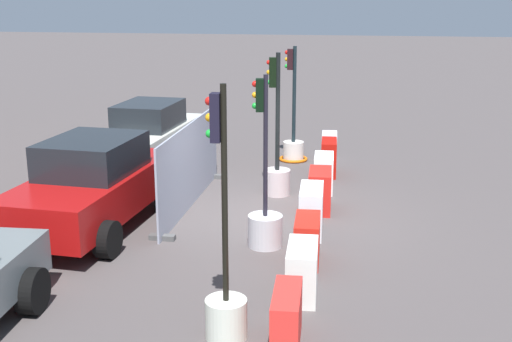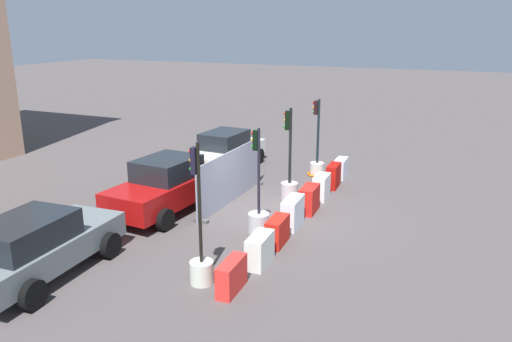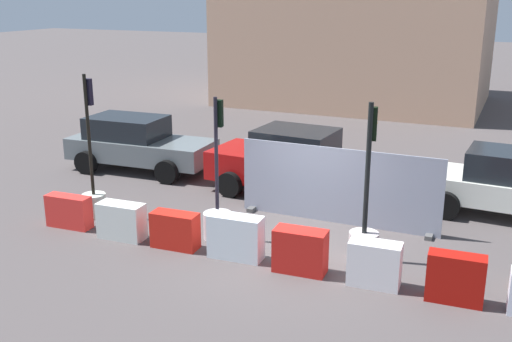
% 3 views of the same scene
% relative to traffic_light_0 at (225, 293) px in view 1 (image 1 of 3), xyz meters
% --- Properties ---
extents(ground_plane, '(120.00, 120.00, 0.00)m').
position_rel_traffic_light_0_xyz_m(ground_plane, '(5.01, 0.05, -0.65)').
color(ground_plane, '#4B4444').
extents(traffic_light_0, '(0.57, 0.57, 3.47)m').
position_rel_traffic_light_0_xyz_m(traffic_light_0, '(0.00, 0.00, 0.00)').
color(traffic_light_0, silver).
rests_on(traffic_light_0, ground_plane).
extents(traffic_light_1, '(0.64, 0.64, 3.18)m').
position_rel_traffic_light_0_xyz_m(traffic_light_1, '(3.41, -0.01, -0.09)').
color(traffic_light_1, '#BDBCC2').
rests_on(traffic_light_1, ground_plane).
extents(traffic_light_2, '(0.61, 0.61, 3.27)m').
position_rel_traffic_light_0_xyz_m(traffic_light_2, '(6.65, 0.21, -0.00)').
color(traffic_light_2, '#B9AAAB').
rests_on(traffic_light_2, ground_plane).
extents(traffic_light_3, '(0.80, 0.80, 3.16)m').
position_rel_traffic_light_0_xyz_m(traffic_light_3, '(9.91, 0.19, -0.10)').
color(traffic_light_3, silver).
rests_on(traffic_light_3, ground_plane).
extents(construction_barrier_0, '(1.10, 0.42, 0.77)m').
position_rel_traffic_light_0_xyz_m(construction_barrier_0, '(-0.06, -0.84, -0.27)').
color(construction_barrier_0, red).
rests_on(construction_barrier_0, ground_plane).
extents(construction_barrier_1, '(1.07, 0.51, 0.81)m').
position_rel_traffic_light_0_xyz_m(construction_barrier_1, '(1.46, -0.90, -0.24)').
color(construction_barrier_1, white).
rests_on(construction_barrier_1, ground_plane).
extents(construction_barrier_2, '(1.04, 0.48, 0.79)m').
position_rel_traffic_light_0_xyz_m(construction_barrier_2, '(2.81, -0.85, -0.26)').
color(construction_barrier_2, red).
rests_on(construction_barrier_2, ground_plane).
extents(construction_barrier_3, '(1.15, 0.50, 0.92)m').
position_rel_traffic_light_0_xyz_m(construction_barrier_3, '(4.23, -0.80, -0.19)').
color(construction_barrier_3, white).
rests_on(construction_barrier_3, ground_plane).
extents(construction_barrier_4, '(1.05, 0.53, 0.88)m').
position_rel_traffic_light_0_xyz_m(construction_barrier_4, '(5.66, -0.87, -0.21)').
color(construction_barrier_4, red).
rests_on(construction_barrier_4, ground_plane).
extents(construction_barrier_5, '(0.99, 0.49, 0.86)m').
position_rel_traffic_light_0_xyz_m(construction_barrier_5, '(7.12, -0.85, -0.22)').
color(construction_barrier_5, white).
rests_on(construction_barrier_5, ground_plane).
extents(construction_barrier_6, '(1.01, 0.43, 0.90)m').
position_rel_traffic_light_0_xyz_m(construction_barrier_6, '(8.57, -0.88, -0.20)').
color(construction_barrier_6, '#AD110A').
rests_on(construction_barrier_6, ground_plane).
extents(construction_barrier_7, '(1.01, 0.46, 0.78)m').
position_rel_traffic_light_0_xyz_m(construction_barrier_7, '(9.94, -0.81, -0.26)').
color(construction_barrier_7, silver).
rests_on(construction_barrier_7, ground_plane).
extents(car_red_compact, '(4.68, 2.45, 1.80)m').
position_rel_traffic_light_0_xyz_m(car_red_compact, '(3.89, 3.50, 0.23)').
color(car_red_compact, '#A80F0F').
rests_on(car_red_compact, ground_plane).
extents(car_white_van, '(4.54, 2.25, 1.63)m').
position_rel_traffic_light_0_xyz_m(car_white_van, '(9.28, 4.11, 0.16)').
color(car_white_van, silver).
rests_on(car_white_van, ground_plane).
extents(site_fence_panel, '(4.83, 0.50, 1.83)m').
position_rel_traffic_light_0_xyz_m(site_fence_panel, '(5.56, 1.96, 0.23)').
color(site_fence_panel, '#9299AB').
rests_on(site_fence_panel, ground_plane).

